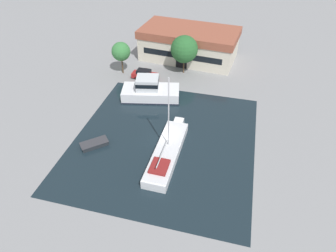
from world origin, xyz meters
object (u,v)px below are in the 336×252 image
at_px(parked_car, 145,74).
at_px(warehouse_building, 189,44).
at_px(small_dinghy, 94,144).
at_px(quay_tree_by_water, 121,52).
at_px(sailboat_moored, 167,152).
at_px(motor_cruiser, 150,91).
at_px(quay_tree_near_building, 184,49).

bearing_deg(parked_car, warehouse_building, 151.63).
relative_size(parked_car, small_dinghy, 1.24).
relative_size(quay_tree_by_water, sailboat_moored, 0.46).
bearing_deg(sailboat_moored, motor_cruiser, 116.90).
bearing_deg(warehouse_building, quay_tree_by_water, -132.76).
bearing_deg(quay_tree_by_water, warehouse_building, 41.59).
xyz_separation_m(warehouse_building, sailboat_moored, (2.99, -28.88, -2.30)).
distance_m(warehouse_building, sailboat_moored, 29.13).
height_order(warehouse_building, parked_car, warehouse_building).
bearing_deg(quay_tree_near_building, small_dinghy, -107.59).
distance_m(quay_tree_near_building, motor_cruiser, 10.94).
bearing_deg(sailboat_moored, parked_car, 116.80).
height_order(parked_car, sailboat_moored, sailboat_moored).
bearing_deg(motor_cruiser, small_dinghy, 152.04).
xyz_separation_m(sailboat_moored, motor_cruiser, (-6.15, 12.59, 0.66)).
bearing_deg(parked_car, sailboat_moored, 27.21).
relative_size(quay_tree_near_building, quay_tree_by_water, 1.19).
height_order(warehouse_building, small_dinghy, warehouse_building).
distance_m(warehouse_building, quay_tree_by_water, 14.22).
height_order(quay_tree_near_building, quay_tree_by_water, quay_tree_near_building).
distance_m(quay_tree_near_building, sailboat_moored, 22.91).
bearing_deg(parked_car, small_dinghy, -1.68).
distance_m(motor_cruiser, small_dinghy, 13.71).
xyz_separation_m(parked_car, small_dinghy, (-0.97, -18.95, -0.54)).
xyz_separation_m(warehouse_building, quay_tree_near_building, (0.34, -6.47, 1.65)).
height_order(quay_tree_near_building, sailboat_moored, sailboat_moored).
relative_size(warehouse_building, small_dinghy, 5.16).
height_order(quay_tree_by_water, small_dinghy, quay_tree_by_water).
height_order(quay_tree_near_building, parked_car, quay_tree_near_building).
distance_m(quay_tree_near_building, small_dinghy, 24.48).
xyz_separation_m(quay_tree_by_water, small_dinghy, (3.66, -20.03, -3.93)).
height_order(quay_tree_by_water, motor_cruiser, quay_tree_by_water).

